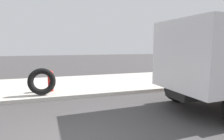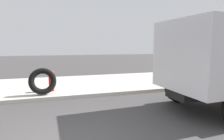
{
  "view_description": "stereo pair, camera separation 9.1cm",
  "coord_description": "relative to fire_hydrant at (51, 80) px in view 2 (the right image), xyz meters",
  "views": [
    {
      "loc": [
        -0.12,
        -3.61,
        2.21
      ],
      "look_at": [
        1.83,
        2.54,
        1.35
      ],
      "focal_mm": 29.69,
      "sensor_mm": 36.0,
      "label": 1
    },
    {
      "loc": [
        -0.03,
        -3.64,
        2.21
      ],
      "look_at": [
        1.83,
        2.54,
        1.35
      ],
      "focal_mm": 29.69,
      "sensor_mm": 36.0,
      "label": 2
    }
  ],
  "objects": [
    {
      "name": "loose_tire",
      "position": [
        -0.33,
        -0.57,
        0.07
      ],
      "size": [
        1.14,
        0.54,
        1.14
      ],
      "primitive_type": "torus",
      "rotation": [
        1.35,
        0.0,
        0.05
      ],
      "color": "black",
      "rests_on": "sidewalk_curb"
    },
    {
      "name": "fire_hydrant",
      "position": [
        0.0,
        0.0,
        0.0
      ],
      "size": [
        0.27,
        0.61,
        0.95
      ],
      "color": "red",
      "rests_on": "sidewalk_curb"
    },
    {
      "name": "sidewalk_curb",
      "position": [
        0.29,
        1.43,
        -0.58
      ],
      "size": [
        36.0,
        5.0,
        0.15
      ],
      "primitive_type": "cube",
      "color": "#BCB7AD",
      "rests_on": "ground"
    }
  ]
}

